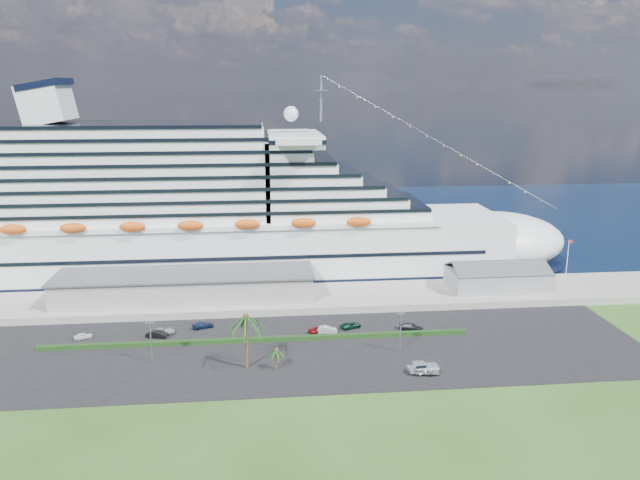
{
  "coord_description": "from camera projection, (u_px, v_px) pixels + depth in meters",
  "views": [
    {
      "loc": [
        -7.21,
        -104.03,
        51.48
      ],
      "look_at": [
        6.3,
        30.0,
        17.87
      ],
      "focal_mm": 35.0,
      "sensor_mm": 36.0,
      "label": 1
    }
  ],
  "objects": [
    {
      "name": "parked_car_4",
      "position": [
        318.0,
        330.0,
        132.55
      ],
      "size": [
        4.6,
        2.87,
        1.46
      ],
      "primitive_type": "imported",
      "rotation": [
        0.0,
        0.0,
        1.86
      ],
      "color": "maroon",
      "rests_on": "asphalt_lot"
    },
    {
      "name": "lamp_post_right",
      "position": [
        401.0,
        327.0,
        121.97
      ],
      "size": [
        1.6,
        0.35,
        8.27
      ],
      "color": "gray",
      "rests_on": "asphalt_lot"
    },
    {
      "name": "water",
      "position": [
        278.0,
        223.0,
        239.08
      ],
      "size": [
        420.0,
        160.0,
        0.02
      ],
      "primitive_type": "cube",
      "color": "black",
      "rests_on": "ground"
    },
    {
      "name": "parked_car_5",
      "position": [
        326.0,
        330.0,
        132.44
      ],
      "size": [
        4.86,
        2.32,
        1.54
      ],
      "primitive_type": "imported",
      "rotation": [
        0.0,
        0.0,
        1.42
      ],
      "color": "silver",
      "rests_on": "asphalt_lot"
    },
    {
      "name": "cruise_ship",
      "position": [
        206.0,
        217.0,
        169.24
      ],
      "size": [
        191.0,
        38.0,
        54.0
      ],
      "color": "silver",
      "rests_on": "ground"
    },
    {
      "name": "ground",
      "position": [
        302.0,
        375.0,
        113.59
      ],
      "size": [
        420.0,
        420.0,
        0.0
      ],
      "primitive_type": "plane",
      "color": "#2A4617",
      "rests_on": "ground"
    },
    {
      "name": "lamp_post_left",
      "position": [
        151.0,
        337.0,
        117.29
      ],
      "size": [
        1.6,
        0.35,
        8.27
      ],
      "color": "gray",
      "rests_on": "asphalt_lot"
    },
    {
      "name": "parked_car_7",
      "position": [
        411.0,
        327.0,
        134.17
      ],
      "size": [
        5.46,
        3.68,
        1.47
      ],
      "primitive_type": "imported",
      "rotation": [
        0.0,
        0.0,
        1.22
      ],
      "color": "black",
      "rests_on": "asphalt_lot"
    },
    {
      "name": "asphalt_lot",
      "position": [
        298.0,
        350.0,
        124.2
      ],
      "size": [
        140.0,
        38.0,
        0.12
      ],
      "primitive_type": "cube",
      "color": "black",
      "rests_on": "ground"
    },
    {
      "name": "palm_tall",
      "position": [
        246.0,
        322.0,
        114.25
      ],
      "size": [
        8.82,
        8.82,
        11.13
      ],
      "color": "#47301E",
      "rests_on": "ground"
    },
    {
      "name": "parked_car_2",
      "position": [
        162.0,
        332.0,
        131.52
      ],
      "size": [
        5.82,
        3.62,
        1.5
      ],
      "primitive_type": "imported",
      "rotation": [
        0.0,
        0.0,
        1.79
      ],
      "color": "#A1A4AA",
      "rests_on": "asphalt_lot"
    },
    {
      "name": "parked_car_1",
      "position": [
        157.0,
        334.0,
        130.13
      ],
      "size": [
        4.74,
        2.48,
        1.49
      ],
      "primitive_type": "imported",
      "rotation": [
        0.0,
        0.0,
        1.36
      ],
      "color": "black",
      "rests_on": "asphalt_lot"
    },
    {
      "name": "flagpole",
      "position": [
        567.0,
        261.0,
        157.02
      ],
      "size": [
        1.08,
        0.16,
        12.0
      ],
      "color": "silver",
      "rests_on": "wharf"
    },
    {
      "name": "palm_short",
      "position": [
        277.0,
        352.0,
        114.68
      ],
      "size": [
        3.53,
        3.53,
        4.56
      ],
      "color": "#47301E",
      "rests_on": "ground"
    },
    {
      "name": "parked_car_0",
      "position": [
        83.0,
        336.0,
        129.5
      ],
      "size": [
        3.99,
        2.84,
        1.26
      ],
      "primitive_type": "imported",
      "rotation": [
        0.0,
        0.0,
        1.98
      ],
      "color": "white",
      "rests_on": "asphalt_lot"
    },
    {
      "name": "hedge",
      "position": [
        258.0,
        340.0,
        128.12
      ],
      "size": [
        88.0,
        1.1,
        0.9
      ],
      "primitive_type": "cube",
      "color": "black",
      "rests_on": "asphalt_lot"
    },
    {
      "name": "terminal_building",
      "position": [
        185.0,
        285.0,
        148.56
      ],
      "size": [
        61.0,
        15.0,
        6.3
      ],
      "color": "gray",
      "rests_on": "wharf"
    },
    {
      "name": "port_shed",
      "position": [
        497.0,
        278.0,
        156.2
      ],
      "size": [
        24.0,
        12.31,
        7.37
      ],
      "color": "gray",
      "rests_on": "wharf"
    },
    {
      "name": "wharf",
      "position": [
        290.0,
        298.0,
        151.99
      ],
      "size": [
        240.0,
        20.0,
        1.8
      ],
      "primitive_type": "cube",
      "color": "gray",
      "rests_on": "ground"
    },
    {
      "name": "boat_trailer",
      "position": [
        427.0,
        370.0,
        113.27
      ],
      "size": [
        5.6,
        3.97,
        1.57
      ],
      "color": "gray",
      "rests_on": "asphalt_lot"
    },
    {
      "name": "parked_car_6",
      "position": [
        351.0,
        325.0,
        135.28
      ],
      "size": [
        5.14,
        3.7,
        1.3
      ],
      "primitive_type": "imported",
      "rotation": [
        0.0,
        0.0,
        1.94
      ],
      "color": "#0C3322",
      "rests_on": "asphalt_lot"
    },
    {
      "name": "pickup_truck",
      "position": [
        422.0,
        367.0,
        114.23
      ],
      "size": [
        5.66,
        2.59,
        1.93
      ],
      "color": "black",
      "rests_on": "asphalt_lot"
    },
    {
      "name": "parked_car_3",
      "position": [
        203.0,
        325.0,
        135.19
      ],
      "size": [
        4.99,
        3.43,
        1.34
      ],
      "primitive_type": "imported",
      "rotation": [
        0.0,
        0.0,
        1.94
      ],
      "color": "#111E3B",
      "rests_on": "asphalt_lot"
    }
  ]
}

